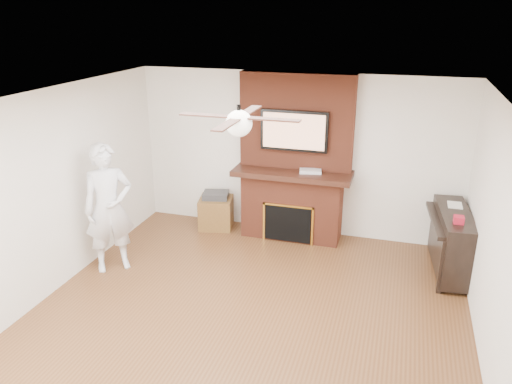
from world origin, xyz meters
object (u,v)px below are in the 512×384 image
(person, at_px, (109,208))
(piano, at_px, (451,240))
(fireplace, at_px, (294,174))
(side_table, at_px, (216,211))

(person, distance_m, piano, 4.57)
(fireplace, xyz_separation_m, person, (-2.10, -1.76, -0.11))
(fireplace, xyz_separation_m, side_table, (-1.25, -0.07, -0.72))
(fireplace, relative_size, side_table, 4.07)
(fireplace, height_order, piano, fireplace)
(piano, bearing_deg, fireplace, 161.26)
(person, height_order, side_table, person)
(side_table, height_order, piano, piano)
(side_table, bearing_deg, piano, -19.89)
(fireplace, height_order, side_table, fireplace)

